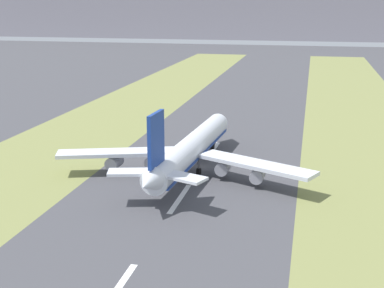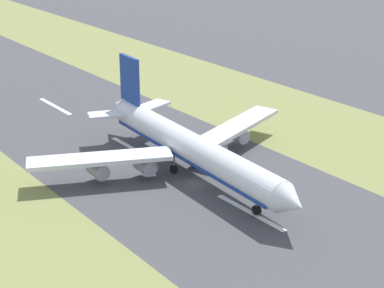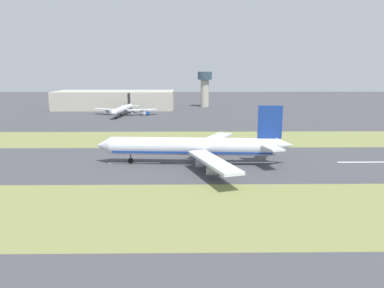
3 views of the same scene
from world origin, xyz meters
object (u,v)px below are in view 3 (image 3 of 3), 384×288
object	(u,v)px
airplane_main_jet	(198,147)
control_tower	(205,85)
airplane_parked_apron	(123,109)
service_truck	(145,113)
terminal_building	(115,100)

from	to	relation	value
airplane_main_jet	control_tower	xyz separation A→B (m)	(193.57, -11.38, 12.19)
airplane_parked_apron	service_truck	xyz separation A→B (m)	(2.15, -14.88, -2.65)
airplane_main_jet	airplane_parked_apron	distance (m)	143.45
terminal_building	airplane_parked_apron	size ratio (longest dim) A/B	1.95
airplane_main_jet	control_tower	size ratio (longest dim) A/B	2.28
airplane_parked_apron	service_truck	bearing A→B (deg)	-81.77
terminal_building	airplane_main_jet	bearing A→B (deg)	-161.03
control_tower	airplane_parked_apron	distance (m)	84.62
airplane_main_jet	airplane_parked_apron	bearing A→B (deg)	19.63
airplane_parked_apron	service_truck	world-z (taller)	airplane_parked_apron
control_tower	airplane_main_jet	bearing A→B (deg)	176.64
control_tower	service_truck	distance (m)	73.77
control_tower	airplane_parked_apron	xyz separation A→B (m)	(-58.47, 59.57, -13.90)
airplane_main_jet	control_tower	distance (m)	194.29
airplane_main_jet	service_truck	xyz separation A→B (m)	(137.26, 33.31, -4.36)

